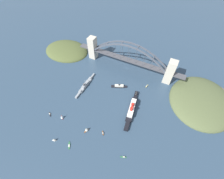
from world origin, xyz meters
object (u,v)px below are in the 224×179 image
Objects in this scene: small_boat_0 at (86,129)px; small_boat_5 at (62,117)px; harbor_arch_bridge at (128,59)px; naval_cruiser at (85,85)px; small_boat_6 at (50,114)px; small_boat_7 at (54,140)px; small_boat_2 at (147,86)px; ocean_liner at (132,109)px; harbor_ferry_steamer at (119,86)px; small_boat_1 at (123,157)px; small_boat_4 at (69,146)px; small_boat_3 at (103,133)px; seaplane_taxiing_near_bridge at (125,58)px.

small_boat_5 reaches higher than small_boat_0.
harbor_arch_bridge is 3.36× the size of naval_cruiser.
small_boat_6 is at bearing 9.68° from small_boat_5.
small_boat_7 reaches higher than small_boat_6.
small_boat_0 is 151.90m from small_boat_2.
ocean_liner reaches higher than naval_cruiser.
small_boat_5 is 1.11× the size of small_boat_6.
small_boat_5 is at bearing 93.06° from naval_cruiser.
harbor_ferry_steamer reaches higher than small_boat_7.
small_boat_1 is at bearing -166.28° from small_boat_7.
small_boat_7 is at bearing 50.64° from ocean_liner.
small_boat_0 is at bearing 179.93° from small_boat_5.
small_boat_6 is (136.01, 144.00, -0.15)m from small_boat_2.
ocean_liner is 88.18m from small_boat_0.
small_boat_2 is at bearing -118.35° from small_boat_7.
small_boat_1 is (-65.06, 123.36, -1.45)m from harbor_ferry_steamer.
small_boat_0 is (52.53, 70.82, -0.92)m from ocean_liner.
small_boat_4 is at bearing 82.77° from harbor_ferry_steamer.
naval_cruiser is 2.29× the size of harbor_ferry_steamer.
ocean_liner is 12.66× the size of small_boat_3.
small_boat_1 is (-89.93, 213.64, -1.45)m from seaplane_taxiing_near_bridge.
harbor_ferry_steamer is at bearing -79.56° from small_boat_3.
harbor_ferry_steamer is (-6.77, 60.55, -25.90)m from harbor_arch_bridge.
small_boat_3 is (-19.23, 104.40, -1.34)m from harbor_ferry_steamer.
small_boat_2 reaches higher than small_boat_1.
small_boat_0 reaches higher than small_boat_4.
small_boat_4 is at bearing 140.20° from small_boat_5.
small_boat_4 is (11.77, 206.77, -27.46)m from harbor_arch_bridge.
small_boat_4 is (37.77, 41.81, -0.22)m from small_boat_3.
small_boat_1 is at bearing 103.78° from ocean_liner.
small_boat_7 reaches higher than small_boat_4.
small_boat_0 is at bearing -176.89° from small_boat_6.
small_boat_5 is (52.74, 172.64, -23.40)m from harbor_arch_bridge.
ocean_liner is at bearing -112.18° from small_boat_3.
naval_cruiser reaches higher than small_boat_7.
small_boat_7 is (-40.13, 33.72, 2.73)m from small_boat_6.
small_boat_0 is at bearing 16.12° from small_boat_3.
small_boat_4 is 1.09× the size of small_boat_5.
small_boat_2 is 187.52m from small_boat_4.
small_boat_3 is (-83.13, 74.43, -1.94)m from naval_cruiser.
harbor_arch_bridge reaches higher than ocean_liner.
small_boat_5 reaches higher than small_boat_2.
seaplane_taxiing_near_bridge is 1.04× the size of small_boat_1.
ocean_liner is 9.16× the size of small_boat_1.
small_boat_6 is (77.59, 176.88, -27.43)m from harbor_arch_bridge.
small_boat_0 is (7.59, 112.15, 2.13)m from harbor_ferry_steamer.
harbor_arch_bridge is at bearing -29.37° from small_boat_2.
small_boat_4 is (70.19, 173.89, -0.18)m from small_boat_2.
harbor_arch_bridge is 25.79× the size of small_boat_0.
seaplane_taxiing_near_bridge is 241.11m from small_boat_7.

